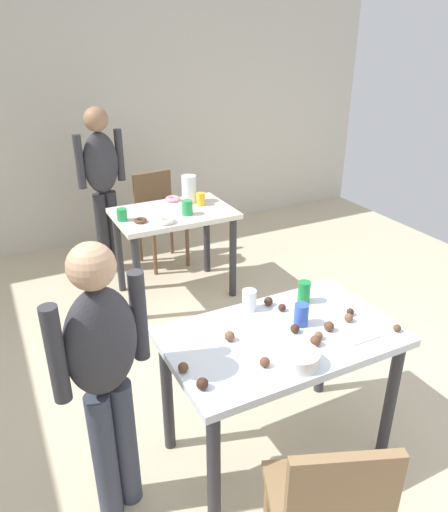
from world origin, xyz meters
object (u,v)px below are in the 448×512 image
object	(u,v)px
chair_far_table	(158,213)
chair_near_table	(328,509)
dining_table_far	(174,226)
mixing_bowl	(299,358)
person_girl_near	(104,368)
dining_table_near	(281,353)
soda_can	(304,292)
person_adult_far	(102,177)
pitcher_far	(189,189)

from	to	relation	value
chair_far_table	chair_near_table	bearing A→B (deg)	-98.98
dining_table_far	chair_far_table	distance (m)	0.69
dining_table_far	mixing_bowl	size ratio (longest dim) A/B	5.35
dining_table_far	person_girl_near	world-z (taller)	person_girl_near
dining_table_near	soda_can	bearing A→B (deg)	36.90
person_adult_far	mixing_bowl	world-z (taller)	person_adult_far
dining_table_near	pitcher_far	world-z (taller)	pitcher_far
chair_near_table	dining_table_near	bearing A→B (deg)	70.97
dining_table_near	chair_far_table	distance (m)	2.55
mixing_bowl	soda_can	xyz separation A→B (m)	(0.33, 0.43, 0.03)
dining_table_far	chair_near_table	distance (m)	2.60
person_adult_far	pitcher_far	size ratio (longest dim) A/B	6.54
mixing_bowl	person_adult_far	bearing A→B (deg)	93.18
mixing_bowl	pitcher_far	world-z (taller)	pitcher_far
soda_can	pitcher_far	world-z (taller)	pitcher_far
dining_table_near	person_adult_far	size ratio (longest dim) A/B	0.75
person_adult_far	chair_near_table	bearing A→B (deg)	-90.50
dining_table_far	pitcher_far	distance (m)	0.35
dining_table_far	soda_can	bearing A→B (deg)	-86.57
chair_far_table	soda_can	size ratio (longest dim) A/B	7.13
pitcher_far	person_adult_far	bearing A→B (deg)	136.66
chair_near_table	soda_can	xyz separation A→B (m)	(0.51, 0.91, 0.31)
soda_can	person_girl_near	bearing A→B (deg)	-172.13
dining_table_far	person_girl_near	bearing A→B (deg)	-119.20
dining_table_far	person_adult_far	distance (m)	0.85
dining_table_far	mixing_bowl	world-z (taller)	mixing_bowl
chair_far_table	person_girl_near	xyz separation A→B (m)	(-1.11, -2.48, 0.32)
chair_near_table	person_girl_near	world-z (taller)	person_girl_near
dining_table_far	chair_far_table	xyz separation A→B (m)	(0.10, 0.67, -0.12)
chair_near_table	chair_far_table	world-z (taller)	same
person_adult_far	soda_can	world-z (taller)	person_adult_far
dining_table_far	person_adult_far	xyz separation A→B (m)	(-0.39, 0.71, 0.28)
person_girl_near	soda_can	size ratio (longest dim) A/B	11.28
dining_table_far	mixing_bowl	xyz separation A→B (m)	(-0.23, -2.09, 0.16)
dining_table_near	mixing_bowl	size ratio (longest dim) A/B	6.39
chair_near_table	person_adult_far	distance (m)	3.30
soda_can	pitcher_far	distance (m)	1.81
dining_table_near	chair_far_table	size ratio (longest dim) A/B	1.29
soda_can	pitcher_far	xyz separation A→B (m)	(0.11, 1.80, 0.05)
dining_table_near	person_girl_near	world-z (taller)	person_girl_near
chair_far_table	mixing_bowl	world-z (taller)	chair_far_table
person_adult_far	dining_table_far	bearing A→B (deg)	-61.37
dining_table_far	dining_table_near	bearing A→B (deg)	-95.19
person_girl_near	pitcher_far	xyz separation A→B (m)	(1.22, 1.96, 0.05)
pitcher_far	person_girl_near	bearing A→B (deg)	-121.84
person_girl_near	person_adult_far	xyz separation A→B (m)	(0.63, 2.51, 0.08)
chair_far_table	person_girl_near	size ratio (longest dim) A/B	0.63
dining_table_near	person_adult_far	bearing A→B (deg)	94.84
soda_can	pitcher_far	bearing A→B (deg)	86.66
chair_near_table	chair_far_table	xyz separation A→B (m)	(0.51, 3.24, 0.00)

